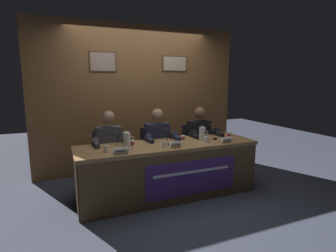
# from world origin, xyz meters

# --- Properties ---
(ground_plane) EXTENTS (12.00, 12.00, 0.00)m
(ground_plane) POSITION_xyz_m (0.00, 0.00, 0.00)
(ground_plane) COLOR #383D4C
(wall_back_panelled) EXTENTS (3.74, 0.14, 2.60)m
(wall_back_panelled) POSITION_xyz_m (-0.00, 1.32, 1.30)
(wall_back_panelled) COLOR brown
(wall_back_panelled) RESTS_ON ground_plane
(conference_table) EXTENTS (2.54, 0.76, 0.75)m
(conference_table) POSITION_xyz_m (0.00, -0.10, 0.50)
(conference_table) COLOR olive
(conference_table) RESTS_ON ground_plane
(chair_left) EXTENTS (0.44, 0.44, 0.89)m
(chair_left) POSITION_xyz_m (-0.75, 0.56, 0.43)
(chair_left) COLOR black
(chair_left) RESTS_ON ground_plane
(panelist_left) EXTENTS (0.51, 0.48, 1.21)m
(panelist_left) POSITION_xyz_m (-0.75, 0.36, 0.70)
(panelist_left) COLOR black
(panelist_left) RESTS_ON ground_plane
(nameplate_left) EXTENTS (0.18, 0.06, 0.08)m
(nameplate_left) POSITION_xyz_m (-0.74, -0.29, 0.79)
(nameplate_left) COLOR white
(nameplate_left) RESTS_ON conference_table
(juice_glass_left) EXTENTS (0.06, 0.06, 0.12)m
(juice_glass_left) POSITION_xyz_m (-0.55, -0.15, 0.84)
(juice_glass_left) COLOR white
(juice_glass_left) RESTS_ON conference_table
(water_cup_left) EXTENTS (0.06, 0.06, 0.08)m
(water_cup_left) POSITION_xyz_m (-0.89, -0.14, 0.79)
(water_cup_left) COLOR silver
(water_cup_left) RESTS_ON conference_table
(microphone_left) EXTENTS (0.06, 0.17, 0.22)m
(microphone_left) POSITION_xyz_m (-0.72, -0.03, 0.83)
(microphone_left) COLOR black
(microphone_left) RESTS_ON conference_table
(chair_center) EXTENTS (0.44, 0.44, 0.89)m
(chair_center) POSITION_xyz_m (0.00, 0.56, 0.43)
(chair_center) COLOR black
(chair_center) RESTS_ON ground_plane
(panelist_center) EXTENTS (0.51, 0.48, 1.21)m
(panelist_center) POSITION_xyz_m (0.00, 0.36, 0.70)
(panelist_center) COLOR black
(panelist_center) RESTS_ON ground_plane
(nameplate_center) EXTENTS (0.16, 0.06, 0.08)m
(nameplate_center) POSITION_xyz_m (-0.00, -0.26, 0.79)
(nameplate_center) COLOR white
(nameplate_center) RESTS_ON conference_table
(juice_glass_center) EXTENTS (0.06, 0.06, 0.12)m
(juice_glass_center) POSITION_xyz_m (0.18, -0.12, 0.84)
(juice_glass_center) COLOR white
(juice_glass_center) RESTS_ON conference_table
(water_cup_center) EXTENTS (0.06, 0.06, 0.08)m
(water_cup_center) POSITION_xyz_m (-0.12, -0.18, 0.79)
(water_cup_center) COLOR silver
(water_cup_center) RESTS_ON conference_table
(microphone_center) EXTENTS (0.06, 0.17, 0.22)m
(microphone_center) POSITION_xyz_m (-0.01, -0.05, 0.83)
(microphone_center) COLOR black
(microphone_center) RESTS_ON conference_table
(chair_right) EXTENTS (0.44, 0.44, 0.89)m
(chair_right) POSITION_xyz_m (0.75, 0.56, 0.43)
(chair_right) COLOR black
(chair_right) RESTS_ON ground_plane
(panelist_right) EXTENTS (0.51, 0.48, 1.21)m
(panelist_right) POSITION_xyz_m (0.75, 0.36, 0.70)
(panelist_right) COLOR black
(panelist_right) RESTS_ON ground_plane
(nameplate_right) EXTENTS (0.16, 0.06, 0.08)m
(nameplate_right) POSITION_xyz_m (0.79, -0.28, 0.79)
(nameplate_right) COLOR white
(nameplate_right) RESTS_ON conference_table
(juice_glass_right) EXTENTS (0.06, 0.06, 0.12)m
(juice_glass_right) POSITION_xyz_m (0.89, -0.18, 0.84)
(juice_glass_right) COLOR white
(juice_glass_right) RESTS_ON conference_table
(water_cup_right) EXTENTS (0.06, 0.06, 0.08)m
(water_cup_right) POSITION_xyz_m (0.54, -0.14, 0.79)
(water_cup_right) COLOR silver
(water_cup_right) RESTS_ON conference_table
(microphone_right) EXTENTS (0.06, 0.17, 0.22)m
(microphone_right) POSITION_xyz_m (0.76, 0.01, 0.83)
(microphone_right) COLOR black
(microphone_right) RESTS_ON conference_table
(water_pitcher_left_side) EXTENTS (0.15, 0.10, 0.21)m
(water_pitcher_left_side) POSITION_xyz_m (-0.57, 0.08, 0.85)
(water_pitcher_left_side) COLOR silver
(water_pitcher_left_side) RESTS_ON conference_table
(water_pitcher_right_side) EXTENTS (0.15, 0.10, 0.21)m
(water_pitcher_right_side) POSITION_xyz_m (0.57, 0.04, 0.85)
(water_pitcher_right_side) COLOR silver
(water_pitcher_right_side) RESTS_ON conference_table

